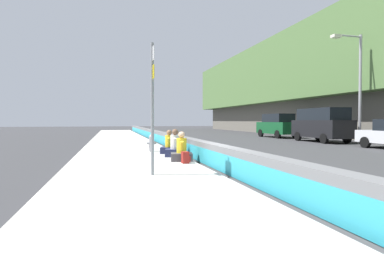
# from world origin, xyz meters

# --- Properties ---
(ground_plane) EXTENTS (160.00, 160.00, 0.00)m
(ground_plane) POSITION_xyz_m (0.00, 0.00, 0.00)
(ground_plane) COLOR #353538
(ground_plane) RESTS_ON ground
(sidewalk_strip) EXTENTS (80.00, 4.40, 0.14)m
(sidewalk_strip) POSITION_xyz_m (0.00, 2.65, 0.07)
(sidewalk_strip) COLOR #B5B2A8
(sidewalk_strip) RESTS_ON ground_plane
(jersey_barrier) EXTENTS (76.00, 0.45, 0.85)m
(jersey_barrier) POSITION_xyz_m (0.00, 0.00, 0.42)
(jersey_barrier) COLOR slate
(jersey_barrier) RESTS_ON ground_plane
(route_sign_post) EXTENTS (0.44, 0.09, 3.60)m
(route_sign_post) POSITION_xyz_m (-1.05, 2.27, 2.21)
(route_sign_post) COLOR gray
(route_sign_post) RESTS_ON sidewalk_strip
(fire_hydrant) EXTENTS (0.26, 0.46, 0.88)m
(fire_hydrant) POSITION_xyz_m (5.26, 1.49, 0.59)
(fire_hydrant) COLOR gray
(fire_hydrant) RESTS_ON sidewalk_strip
(seated_person_foreground) EXTENTS (0.79, 0.88, 1.08)m
(seated_person_foreground) POSITION_xyz_m (1.58, 0.85, 0.48)
(seated_person_foreground) COLOR #424247
(seated_person_foreground) RESTS_ON sidewalk_strip
(seated_person_middle) EXTENTS (0.86, 0.95, 1.14)m
(seated_person_middle) POSITION_xyz_m (3.01, 0.80, 0.50)
(seated_person_middle) COLOR #23284C
(seated_person_middle) RESTS_ON sidewalk_strip
(seated_person_rear) EXTENTS (0.83, 0.91, 1.06)m
(seated_person_rear) POSITION_xyz_m (4.24, 0.82, 0.47)
(seated_person_rear) COLOR #23284C
(seated_person_rear) RESTS_ON sidewalk_strip
(backpack) EXTENTS (0.32, 0.28, 0.40)m
(backpack) POSITION_xyz_m (0.95, 0.86, 0.33)
(backpack) COLOR maroon
(backpack) RESTS_ON sidewalk_strip
(street_lamp) EXTENTS (0.44, 2.50, 7.76)m
(street_lamp) POSITION_xyz_m (8.71, -13.57, 4.68)
(street_lamp) COLOR #9E9EA3
(street_lamp) RESTS_ON ground_plane
(parked_car_third) EXTENTS (5.16, 2.23, 2.56)m
(parked_car_third) POSITION_xyz_m (10.53, -12.14, 1.35)
(parked_car_third) COLOR black
(parked_car_third) RESTS_ON ground_plane
(parked_car_fourth) EXTENTS (4.85, 2.17, 2.28)m
(parked_car_fourth) POSITION_xyz_m (16.93, -12.19, 1.18)
(parked_car_fourth) COLOR #145128
(parked_car_fourth) RESTS_ON ground_plane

